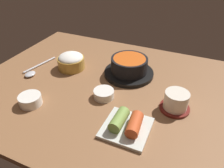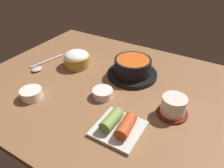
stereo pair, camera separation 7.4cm
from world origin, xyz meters
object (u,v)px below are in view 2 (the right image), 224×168
object	(u,v)px
stone_pot	(133,68)
banchan_cup_center	(103,93)
rice_bowl	(77,59)
spoon	(40,66)
kimchi_plate	(119,126)
side_bowl_near	(31,93)
tea_cup_with_saucer	(173,106)

from	to	relation	value
stone_pot	banchan_cup_center	xyz separation A→B (cm)	(-2.85, -17.12, -1.88)
rice_bowl	spoon	xyz separation A→B (cm)	(-12.44, -9.07, -2.76)
rice_bowl	kimchi_plate	xyz separation A→B (cm)	(33.08, -23.04, -1.60)
kimchi_plate	side_bowl_near	world-z (taller)	kimchi_plate
banchan_cup_center	kimchi_plate	world-z (taller)	kimchi_plate
banchan_cup_center	spoon	distance (cm)	33.43
stone_pot	spoon	size ratio (longest dim) A/B	1.07
kimchi_plate	side_bowl_near	size ratio (longest dim) A/B	1.78
banchan_cup_center	kimchi_plate	distance (cm)	16.28
tea_cup_with_saucer	spoon	bearing A→B (deg)	-179.69
rice_bowl	tea_cup_with_saucer	world-z (taller)	rice_bowl
kimchi_plate	stone_pot	bearing A→B (deg)	108.70
tea_cup_with_saucer	banchan_cup_center	distance (cm)	23.62
rice_bowl	stone_pot	bearing A→B (deg)	11.42
stone_pot	tea_cup_with_saucer	distance (cm)	24.52
rice_bowl	banchan_cup_center	world-z (taller)	rice_bowl
spoon	banchan_cup_center	bearing A→B (deg)	-5.62
tea_cup_with_saucer	kimchi_plate	xyz separation A→B (cm)	(-11.03, -14.29, -1.35)
tea_cup_with_saucer	side_bowl_near	size ratio (longest dim) A/B	1.30
tea_cup_with_saucer	banchan_cup_center	xyz separation A→B (cm)	(-23.29, -3.58, -1.58)
tea_cup_with_saucer	side_bowl_near	distance (cm)	46.73
rice_bowl	kimchi_plate	size ratio (longest dim) A/B	0.84
banchan_cup_center	stone_pot	bearing A→B (deg)	80.56
banchan_cup_center	tea_cup_with_saucer	bearing A→B (deg)	8.75
tea_cup_with_saucer	banchan_cup_center	size ratio (longest dim) A/B	1.36
rice_bowl	banchan_cup_center	size ratio (longest dim) A/B	1.57
side_bowl_near	spoon	bearing A→B (deg)	128.48
kimchi_plate	banchan_cup_center	bearing A→B (deg)	138.88
kimchi_plate	side_bowl_near	xyz separation A→B (cm)	(-32.69, -2.16, 0.01)
tea_cup_with_saucer	banchan_cup_center	bearing A→B (deg)	-171.25
tea_cup_with_saucer	spoon	distance (cm)	56.60
stone_pot	rice_bowl	distance (cm)	24.14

